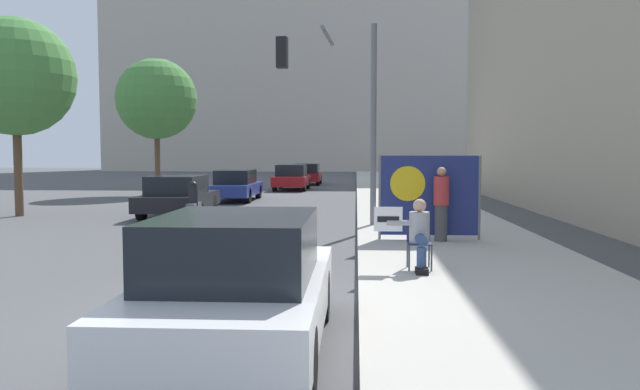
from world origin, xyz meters
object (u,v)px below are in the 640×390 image
object	(u,v)px
jogger_on_sidewalk	(441,204)
car_on_road_midblock	(236,185)
traffic_light_pole	(338,91)
car_on_road_nearest	(178,196)
motorcycle_on_road	(194,206)
car_on_road_far_lane	(307,174)
street_tree_near_curb	(15,77)
protest_banner	(429,195)
parked_car_curbside	(238,284)
car_on_road_distant	(292,177)
street_tree_midblock	(156,99)
seated_protester	(418,232)

from	to	relation	value
jogger_on_sidewalk	car_on_road_midblock	world-z (taller)	jogger_on_sidewalk
traffic_light_pole	car_on_road_nearest	size ratio (longest dim) A/B	1.27
jogger_on_sidewalk	motorcycle_on_road	distance (m)	8.09
car_on_road_far_lane	street_tree_near_curb	xyz separation A→B (m)	(-8.06, -21.47, 3.95)
protest_banner	car_on_road_far_lane	distance (m)	28.09
street_tree_near_curb	motorcycle_on_road	bearing A→B (deg)	-17.17
parked_car_curbside	car_on_road_distant	world-z (taller)	parked_car_curbside
motorcycle_on_road	protest_banner	bearing A→B (deg)	-32.65
car_on_road_far_lane	street_tree_near_curb	bearing A→B (deg)	-110.57
jogger_on_sidewalk	protest_banner	bearing A→B (deg)	-59.29
car_on_road_distant	traffic_light_pole	bearing A→B (deg)	-80.21
traffic_light_pole	street_tree_midblock	size ratio (longest dim) A/B	0.78
parked_car_curbside	traffic_light_pole	bearing A→B (deg)	85.97
car_on_road_nearest	car_on_road_midblock	world-z (taller)	car_on_road_midblock
seated_protester	street_tree_midblock	size ratio (longest dim) A/B	0.17
jogger_on_sidewalk	protest_banner	distance (m)	0.40
seated_protester	parked_car_curbside	xyz separation A→B (m)	(-2.30, -3.98, -0.07)
car_on_road_midblock	motorcycle_on_road	size ratio (longest dim) A/B	2.16
traffic_light_pole	parked_car_curbside	world-z (taller)	traffic_light_pole
car_on_road_distant	motorcycle_on_road	xyz separation A→B (m)	(-1.16, -17.36, -0.18)
protest_banner	street_tree_near_curb	distance (m)	14.82
jogger_on_sidewalk	car_on_road_distant	distance (m)	22.50
car_on_road_midblock	car_on_road_far_lane	bearing A→B (deg)	81.90
parked_car_curbside	motorcycle_on_road	world-z (taller)	parked_car_curbside
traffic_light_pole	car_on_road_nearest	world-z (taller)	traffic_light_pole
protest_banner	parked_car_curbside	size ratio (longest dim) A/B	0.56
car_on_road_midblock	street_tree_near_curb	world-z (taller)	street_tree_near_curb
seated_protester	protest_banner	world-z (taller)	protest_banner
car_on_road_nearest	street_tree_near_curb	distance (m)	6.70
traffic_light_pole	street_tree_near_curb	xyz separation A→B (m)	(-10.87, 3.21, 0.83)
traffic_light_pole	car_on_road_distant	bearing A→B (deg)	99.79
jogger_on_sidewalk	protest_banner	xyz separation A→B (m)	(-0.25, 0.27, 0.17)
car_on_road_midblock	street_tree_near_curb	distance (m)	10.17
jogger_on_sidewalk	parked_car_curbside	distance (m)	8.07
protest_banner	traffic_light_pole	xyz separation A→B (m)	(-2.14, 2.97, 2.66)
car_on_road_midblock	car_on_road_far_lane	xyz separation A→B (m)	(2.03, 14.30, 0.01)
parked_car_curbside	motorcycle_on_road	xyz separation A→B (m)	(-3.61, 11.87, -0.19)
seated_protester	car_on_road_distant	bearing A→B (deg)	110.61
car_on_road_far_lane	motorcycle_on_road	bearing A→B (deg)	-93.76
protest_banner	parked_car_curbside	bearing A→B (deg)	-110.60
car_on_road_distant	car_on_road_far_lane	world-z (taller)	car_on_road_distant
jogger_on_sidewalk	parked_car_curbside	xyz separation A→B (m)	(-3.14, -7.43, -0.27)
motorcycle_on_road	jogger_on_sidewalk	bearing A→B (deg)	-33.31
traffic_light_pole	car_on_road_far_lane	bearing A→B (deg)	96.51
car_on_road_nearest	car_on_road_far_lane	size ratio (longest dim) A/B	1.04
seated_protester	parked_car_curbside	world-z (taller)	parked_car_curbside
car_on_road_distant	street_tree_near_curb	distance (m)	17.60
protest_banner	car_on_road_nearest	world-z (taller)	protest_banner
car_on_road_nearest	street_tree_midblock	distance (m)	12.41
car_on_road_far_lane	traffic_light_pole	bearing A→B (deg)	-83.49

